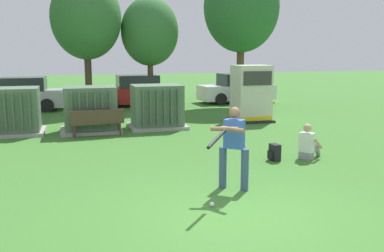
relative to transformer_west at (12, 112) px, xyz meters
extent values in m
plane|color=#3D752D|center=(4.69, -9.15, -0.79)|extent=(96.00, 96.00, 0.00)
cube|color=#9E9B93|center=(0.00, 0.01, -0.73)|extent=(2.10, 1.70, 0.12)
cube|color=#567056|center=(0.00, 0.01, 0.08)|extent=(1.80, 1.40, 1.50)
cube|color=#495F49|center=(-0.13, -0.75, 0.08)|extent=(0.06, 0.12, 1.27)
cube|color=#495F49|center=(0.13, -0.75, 0.08)|extent=(0.06, 0.12, 1.27)
cube|color=#495F49|center=(0.38, -0.75, 0.08)|extent=(0.06, 0.12, 1.27)
cube|color=#495F49|center=(0.64, -0.75, 0.08)|extent=(0.06, 0.12, 1.27)
cube|color=#9E9B93|center=(2.63, -0.24, -0.73)|extent=(2.10, 1.70, 0.12)
cube|color=#567056|center=(2.63, -0.24, 0.08)|extent=(1.80, 1.40, 1.50)
cube|color=#495F49|center=(1.99, -1.00, 0.08)|extent=(0.06, 0.12, 1.27)
cube|color=#495F49|center=(2.25, -1.00, 0.08)|extent=(0.06, 0.12, 1.27)
cube|color=#495F49|center=(2.50, -1.00, 0.08)|extent=(0.06, 0.12, 1.27)
cube|color=#495F49|center=(2.76, -1.00, 0.08)|extent=(0.06, 0.12, 1.27)
cube|color=#495F49|center=(3.01, -1.00, 0.08)|extent=(0.06, 0.12, 1.27)
cube|color=#495F49|center=(3.27, -1.00, 0.08)|extent=(0.06, 0.12, 1.27)
cube|color=#9E9B93|center=(5.08, -0.10, -0.73)|extent=(2.10, 1.70, 0.12)
cube|color=#567056|center=(5.08, -0.10, 0.08)|extent=(1.80, 1.40, 1.50)
cube|color=#495F49|center=(4.44, -0.86, 0.08)|extent=(0.06, 0.12, 1.27)
cube|color=#495F49|center=(4.69, -0.86, 0.08)|extent=(0.06, 0.12, 1.27)
cube|color=#495F49|center=(4.95, -0.86, 0.08)|extent=(0.06, 0.12, 1.27)
cube|color=#495F49|center=(5.20, -0.86, 0.08)|extent=(0.06, 0.12, 1.27)
cube|color=#495F49|center=(5.46, -0.86, 0.08)|extent=(0.06, 0.12, 1.27)
cube|color=#495F49|center=(5.71, -0.86, 0.08)|extent=(0.06, 0.12, 1.27)
cube|color=#262626|center=(9.09, 0.35, -0.74)|extent=(1.60, 1.40, 0.10)
cube|color=beige|center=(9.09, 0.35, 0.41)|extent=(1.40, 1.20, 2.20)
cube|color=#383838|center=(9.09, -0.27, 1.02)|extent=(1.19, 0.04, 0.55)
cube|color=yellow|center=(9.09, -0.27, -0.59)|extent=(1.33, 0.04, 0.16)
cube|color=#4C3828|center=(2.80, -1.15, -0.34)|extent=(1.83, 0.60, 0.05)
cube|color=#4C3828|center=(2.82, -1.33, -0.09)|extent=(1.79, 0.24, 0.44)
cylinder|color=#4C3828|center=(2.02, -1.10, -0.58)|extent=(0.06, 0.06, 0.42)
cylinder|color=#4C3828|center=(3.54, -0.92, -0.58)|extent=(0.06, 0.06, 0.42)
cylinder|color=#4C3828|center=(2.05, -1.37, -0.58)|extent=(0.06, 0.06, 0.42)
cylinder|color=#4C3828|center=(3.57, -1.20, -0.58)|extent=(0.06, 0.06, 0.42)
cylinder|color=#384C75|center=(5.38, -7.94, -0.35)|extent=(0.16, 0.16, 0.88)
cylinder|color=#384C75|center=(5.01, -7.64, -0.35)|extent=(0.16, 0.16, 0.88)
cube|color=#3359B2|center=(5.20, -7.79, 0.39)|extent=(0.46, 0.44, 0.60)
sphere|color=brown|center=(5.20, -7.79, 0.84)|extent=(0.23, 0.23, 0.23)
cylinder|color=brown|center=(5.03, -8.14, 0.55)|extent=(0.36, 0.51, 0.09)
cylinder|color=brown|center=(4.89, -8.02, 0.55)|extent=(0.54, 0.27, 0.09)
cylinder|color=black|center=(4.53, -8.61, 0.48)|extent=(0.58, 0.70, 0.21)
sphere|color=black|center=(4.80, -8.28, 0.55)|extent=(0.08, 0.08, 0.08)
sphere|color=white|center=(4.43, -8.67, -0.74)|extent=(0.09, 0.09, 0.09)
cube|color=gray|center=(7.99, -5.94, -0.69)|extent=(0.39, 0.42, 0.20)
cube|color=white|center=(7.99, -5.94, -0.33)|extent=(0.38, 0.42, 0.52)
sphere|color=tan|center=(7.99, -5.94, 0.06)|extent=(0.22, 0.22, 0.22)
cylinder|color=gray|center=(8.12, -5.73, -0.57)|extent=(0.45, 0.36, 0.13)
cylinder|color=gray|center=(8.31, -5.61, -0.56)|extent=(0.31, 0.26, 0.46)
cylinder|color=gray|center=(8.23, -5.90, -0.57)|extent=(0.45, 0.36, 0.13)
cylinder|color=gray|center=(8.42, -5.78, -0.56)|extent=(0.31, 0.26, 0.46)
cylinder|color=tan|center=(8.05, -5.63, -0.37)|extent=(0.39, 0.30, 0.32)
cylinder|color=tan|center=(8.30, -6.01, -0.37)|extent=(0.39, 0.30, 0.32)
cube|color=black|center=(7.12, -5.83, -0.57)|extent=(0.22, 0.33, 0.44)
cube|color=black|center=(6.99, -5.84, -0.63)|extent=(0.08, 0.23, 0.22)
cylinder|color=#4C3828|center=(2.85, 6.04, 0.58)|extent=(0.34, 0.34, 2.75)
ellipsoid|color=#387038|center=(2.85, 6.04, 3.66)|extent=(3.38, 3.38, 4.01)
cylinder|color=brown|center=(6.00, 6.26, 0.40)|extent=(0.29, 0.29, 2.37)
ellipsoid|color=#387038|center=(6.00, 6.26, 3.06)|extent=(2.92, 2.92, 3.47)
cylinder|color=brown|center=(10.56, 5.22, 0.78)|extent=(0.39, 0.39, 3.13)
ellipsoid|color=#2D6633|center=(10.56, 5.22, 4.28)|extent=(3.85, 3.85, 4.57)
cube|color=#B2B2B7|center=(-0.39, 6.40, -0.21)|extent=(4.29, 1.92, 0.80)
cube|color=#262B33|center=(-0.24, 6.39, 0.51)|extent=(2.18, 1.67, 0.64)
cylinder|color=black|center=(0.86, 5.48, -0.47)|extent=(0.65, 0.25, 0.64)
cylinder|color=black|center=(0.96, 7.18, -0.47)|extent=(0.65, 0.25, 0.64)
cube|color=maroon|center=(5.24, 6.76, -0.21)|extent=(4.23, 1.78, 0.80)
cube|color=#262B33|center=(5.39, 6.76, 0.51)|extent=(2.13, 1.60, 0.64)
cylinder|color=black|center=(3.95, 5.88, -0.47)|extent=(0.64, 0.23, 0.64)
cylinder|color=black|center=(3.92, 7.58, -0.47)|extent=(0.64, 0.23, 0.64)
cylinder|color=black|center=(6.56, 5.93, -0.47)|extent=(0.64, 0.23, 0.64)
cylinder|color=black|center=(6.52, 7.63, -0.47)|extent=(0.64, 0.23, 0.64)
cube|color=silver|center=(10.97, 6.77, -0.21)|extent=(4.31, 1.98, 0.80)
cube|color=#262B33|center=(11.12, 6.78, 0.51)|extent=(2.20, 1.70, 0.64)
cylinder|color=black|center=(9.73, 5.84, -0.47)|extent=(0.65, 0.26, 0.64)
cylinder|color=black|center=(9.61, 7.53, -0.47)|extent=(0.65, 0.26, 0.64)
cylinder|color=black|center=(12.32, 6.02, -0.47)|extent=(0.65, 0.26, 0.64)
cylinder|color=black|center=(12.21, 7.71, -0.47)|extent=(0.65, 0.26, 0.64)
camera|label=1|loc=(2.01, -15.94, 2.07)|focal=40.37mm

